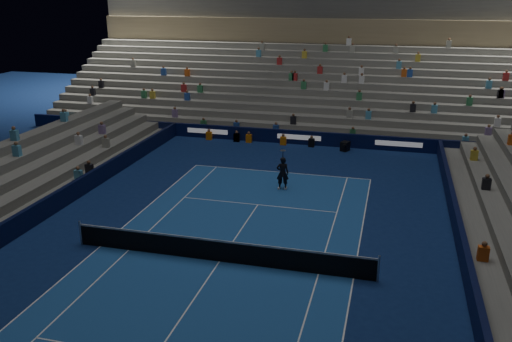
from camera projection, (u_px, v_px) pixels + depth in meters
name	position (u px, v px, depth m)	size (l,w,h in m)	color
ground	(220.00, 262.00, 22.26)	(90.00, 90.00, 0.00)	#0D1F50
court_surface	(220.00, 261.00, 22.26)	(10.97, 23.77, 0.01)	#1A4990
sponsor_barrier_far	(299.00, 137.00, 39.07)	(44.00, 0.25, 1.00)	black
sponsor_barrier_east	(470.00, 281.00, 19.79)	(0.25, 37.00, 1.00)	black
sponsor_barrier_west	(16.00, 226.00, 24.41)	(0.25, 37.00, 1.00)	black
grandstand_main	(319.00, 78.00, 46.77)	(44.00, 15.20, 11.20)	slate
tennis_net	(219.00, 251.00, 22.10)	(12.90, 0.10, 1.10)	#B2B2B7
tennis_player	(283.00, 173.00, 30.06)	(0.69, 0.45, 1.89)	black
broadcast_camera	(345.00, 146.00, 37.46)	(0.69, 1.05, 0.67)	black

